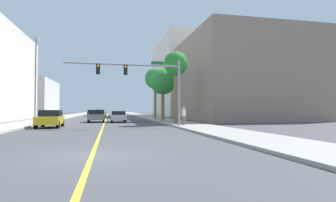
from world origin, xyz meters
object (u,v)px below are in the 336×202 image
at_px(car_gray, 96,116).
at_px(street_lamp, 36,76).
at_px(traffic_signal_mast, 144,77).
at_px(car_blue, 92,113).
at_px(palm_far, 155,79).
at_px(car_silver, 118,116).
at_px(car_black, 100,113).
at_px(car_yellow, 50,118).
at_px(palm_mid, 163,82).
at_px(pedestrian, 184,116).
at_px(palm_near, 176,65).

bearing_deg(car_gray, street_lamp, -139.53).
relative_size(traffic_signal_mast, car_blue, 2.50).
height_order(palm_far, car_silver, palm_far).
distance_m(street_lamp, car_black, 24.65).
bearing_deg(palm_far, car_gray, -141.58).
height_order(car_yellow, car_blue, car_yellow).
height_order(palm_mid, palm_far, palm_far).
relative_size(palm_mid, car_blue, 1.71).
bearing_deg(palm_far, palm_mid, -91.52).
distance_m(palm_mid, car_silver, 7.12).
distance_m(street_lamp, car_yellow, 6.11).
bearing_deg(car_silver, palm_far, 51.93).
bearing_deg(car_blue, pedestrian, -75.30).
bearing_deg(palm_near, palm_far, 89.23).
xyz_separation_m(street_lamp, palm_far, (14.08, 11.82, 1.34)).
bearing_deg(palm_mid, car_black, 114.20).
height_order(palm_far, car_gray, palm_far).
distance_m(palm_near, pedestrian, 5.76).
xyz_separation_m(palm_far, car_blue, (-10.84, 23.49, -5.47)).
relative_size(car_yellow, car_silver, 0.86).
height_order(palm_near, car_silver, palm_near).
height_order(street_lamp, car_blue, street_lamp).
distance_m(car_blue, car_black, 11.82).
bearing_deg(car_silver, car_yellow, -125.95).
distance_m(traffic_signal_mast, palm_far, 18.31).
xyz_separation_m(car_yellow, car_silver, (6.06, 8.37, -0.06)).
bearing_deg(car_silver, car_blue, 99.25).
relative_size(car_blue, car_silver, 0.87).
bearing_deg(palm_mid, car_blue, 109.29).
bearing_deg(street_lamp, palm_mid, 19.29).
height_order(palm_far, car_blue, palm_far).
bearing_deg(car_black, palm_mid, -63.01).
bearing_deg(traffic_signal_mast, palm_mid, 70.89).
xyz_separation_m(palm_mid, car_yellow, (-11.67, -8.82, -4.30)).
bearing_deg(street_lamp, car_silver, 28.06).
distance_m(car_silver, car_gray, 2.72).
xyz_separation_m(palm_far, pedestrian, (-0.07, -16.49, -5.25)).
xyz_separation_m(car_blue, car_silver, (5.04, -30.89, -0.02)).
distance_m(car_black, pedestrian, 29.63).
distance_m(palm_mid, pedestrian, 10.39).
bearing_deg(traffic_signal_mast, palm_near, 45.91).
relative_size(traffic_signal_mast, palm_mid, 1.47).
xyz_separation_m(car_yellow, car_blue, (1.02, 39.26, -0.03)).
distance_m(traffic_signal_mast, car_gray, 12.49).
bearing_deg(pedestrian, palm_near, 59.02).
distance_m(palm_near, palm_far, 13.91).
height_order(palm_far, car_black, palm_far).
xyz_separation_m(car_silver, pedestrian, (5.72, -9.09, 0.25)).
distance_m(car_gray, car_black, 18.55).
bearing_deg(palm_near, car_black, 108.16).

